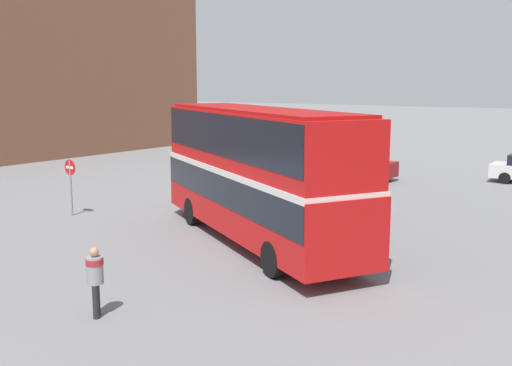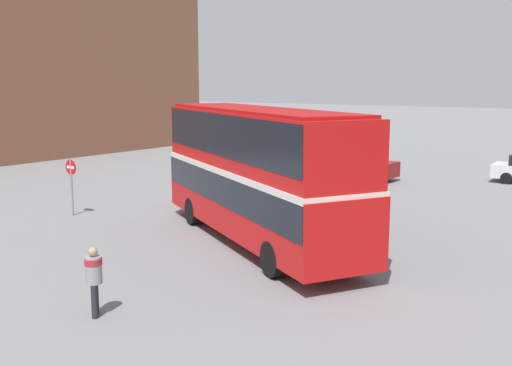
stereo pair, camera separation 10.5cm
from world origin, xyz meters
The scene contains 6 objects.
ground_plane centered at (0.00, 0.00, 0.00)m, with size 240.00×240.00×0.00m, color slate.
double_decker_bus centered at (0.52, -0.77, 2.65)m, with size 11.22×7.89×4.62m.
pedestrian_foreground centered at (1.37, -8.41, 1.03)m, with size 0.59×0.59×1.69m.
parked_car_kerb_near centered at (-2.93, 13.84, 0.84)m, with size 4.58×2.19×1.70m.
parked_car_side_street centered at (-13.86, 14.43, 0.78)m, with size 4.17×1.84×1.55m.
no_entry_sign centered at (-8.14, -1.81, 1.59)m, with size 0.64×0.08×2.35m.
Camera 1 is at (12.24, -17.13, 5.45)m, focal length 42.00 mm.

